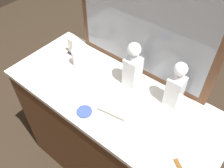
# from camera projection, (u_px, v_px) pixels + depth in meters

# --- Properties ---
(ground_plane) EXTENTS (6.00, 6.00, 0.00)m
(ground_plane) POSITION_uv_depth(u_px,v_px,m) (112.00, 166.00, 1.96)
(ground_plane) COLOR #2D2319
(dresser) EXTENTS (1.25, 0.54, 0.89)m
(dresser) POSITION_uv_depth(u_px,v_px,m) (112.00, 137.00, 1.64)
(dresser) COLOR brown
(dresser) RESTS_ON ground_plane
(dresser_mirror) EXTENTS (0.86, 0.03, 0.75)m
(dresser_mirror) POSITION_uv_depth(u_px,v_px,m) (144.00, 14.00, 1.19)
(dresser_mirror) COLOR brown
(dresser_mirror) RESTS_ON dresser
(crystal_decanter_center) EXTENTS (0.08, 0.08, 0.28)m
(crystal_decanter_center) POSITION_uv_depth(u_px,v_px,m) (133.00, 69.00, 1.30)
(crystal_decanter_center) COLOR white
(crystal_decanter_center) RESTS_ON dresser
(crystal_decanter_front) EXTENTS (0.08, 0.08, 0.28)m
(crystal_decanter_front) POSITION_uv_depth(u_px,v_px,m) (175.00, 88.00, 1.20)
(crystal_decanter_front) COLOR white
(crystal_decanter_front) RESTS_ON dresser
(crystal_tumbler_center) EXTENTS (0.07, 0.07, 0.11)m
(crystal_tumbler_center) POSITION_uv_depth(u_px,v_px,m) (78.00, 58.00, 1.46)
(crystal_tumbler_center) COLOR white
(crystal_tumbler_center) RESTS_ON dresser
(silver_brush_left) EXTENTS (0.16, 0.08, 0.02)m
(silver_brush_left) POSITION_uv_depth(u_px,v_px,m) (114.00, 111.00, 1.23)
(silver_brush_left) COLOR #B7A88C
(silver_brush_left) RESTS_ON dresser
(porcelain_dish) EXTENTS (0.08, 0.08, 0.01)m
(porcelain_dish) POSITION_uv_depth(u_px,v_px,m) (84.00, 112.00, 1.23)
(porcelain_dish) COLOR #33478C
(porcelain_dish) RESTS_ON dresser
(napkin_holder) EXTENTS (0.05, 0.05, 0.11)m
(napkin_holder) POSITION_uv_depth(u_px,v_px,m) (72.00, 47.00, 1.54)
(napkin_holder) COLOR black
(napkin_holder) RESTS_ON dresser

